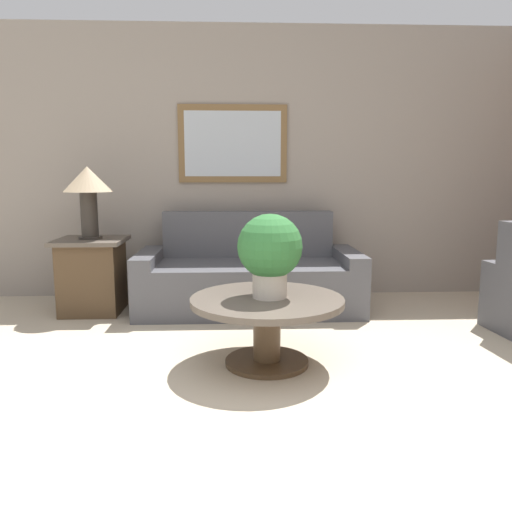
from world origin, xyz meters
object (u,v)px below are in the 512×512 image
side_table (92,275)px  potted_plant_on_table (270,251)px  couch_main (249,278)px  table_lamp (88,186)px  coffee_table (267,316)px

side_table → potted_plant_on_table: (1.46, -1.30, 0.40)m
couch_main → table_lamp: 1.60m
coffee_table → potted_plant_on_table: (0.02, 0.01, 0.41)m
side_table → table_lamp: size_ratio=1.05×
coffee_table → potted_plant_on_table: potted_plant_on_table is taller
coffee_table → side_table: (-1.44, 1.30, 0.01)m
coffee_table → side_table: 1.94m
couch_main → potted_plant_on_table: potted_plant_on_table is taller
potted_plant_on_table → coffee_table: bearing=-160.9°
side_table → table_lamp: 0.76m
coffee_table → side_table: bearing=137.9°
couch_main → side_table: bearing=-177.4°
couch_main → side_table: 1.37m
coffee_table → side_table: size_ratio=1.48×
table_lamp → side_table: bearing=116.6°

